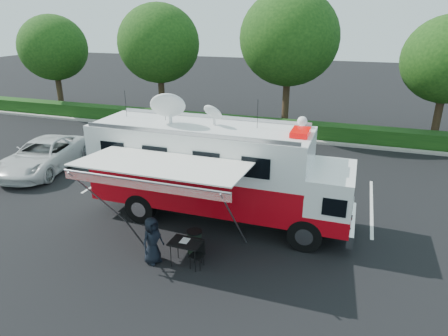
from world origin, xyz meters
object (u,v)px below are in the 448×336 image
Objects in this scene: command_truck at (217,171)px; folding_table at (186,243)px; trash_bin at (195,241)px; white_suv at (46,170)px.

command_truck is 9.63× the size of folding_table.
folding_table reaches higher than trash_bin.
command_truck is at bearing -21.67° from white_suv.
white_suv is (-9.94, 2.07, -1.97)m from command_truck.
trash_bin is (-0.05, 0.78, -0.39)m from folding_table.
folding_table reaches higher than white_suv.
command_truck is 1.74× the size of white_suv.
white_suv is at bearing 152.46° from folding_table.
white_suv is 10.95m from trash_bin.
trash_bin is at bearing -88.80° from command_truck.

